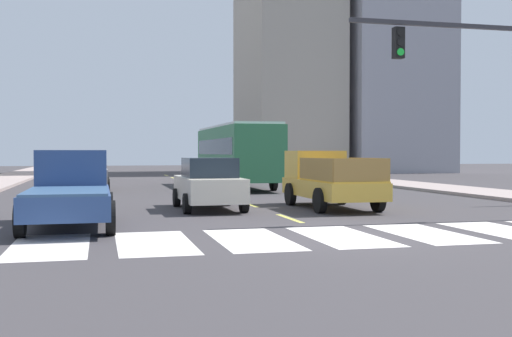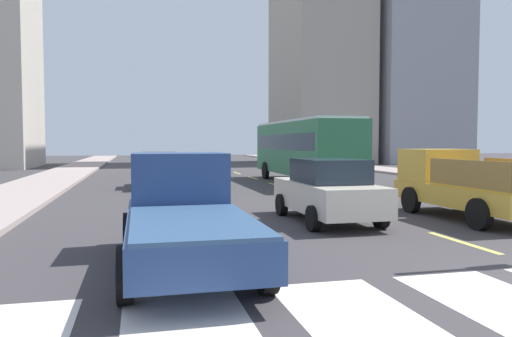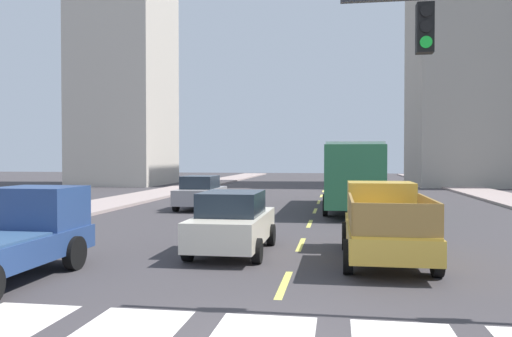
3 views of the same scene
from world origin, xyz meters
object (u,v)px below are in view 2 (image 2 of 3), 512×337
object	(u,v)px
pickup_stakebed	(462,185)
sedan_near_right	(328,190)
sedan_far	(159,170)
pickup_dark	(184,212)
city_bus	(304,146)

from	to	relation	value
pickup_stakebed	sedan_near_right	xyz separation A→B (m)	(-4.11, 0.13, -0.08)
pickup_stakebed	sedan_near_right	distance (m)	4.12
pickup_stakebed	sedan_far	size ratio (longest dim) A/B	1.18
pickup_dark	sedan_near_right	distance (m)	5.68
pickup_stakebed	pickup_dark	world-z (taller)	same
sedan_near_right	sedan_far	bearing A→B (deg)	108.60
city_bus	sedan_far	xyz separation A→B (m)	(-7.66, -0.79, -1.09)
sedan_far	sedan_near_right	distance (m)	12.30
pickup_dark	city_bus	distance (m)	18.01
pickup_dark	sedan_far	distance (m)	15.39
pickup_dark	sedan_far	size ratio (longest dim) A/B	1.18
pickup_stakebed	sedan_near_right	size ratio (longest dim) A/B	1.18
sedan_near_right	pickup_stakebed	bearing A→B (deg)	-2.54
pickup_stakebed	sedan_near_right	bearing A→B (deg)	176.33
city_bus	sedan_near_right	size ratio (longest dim) A/B	2.45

